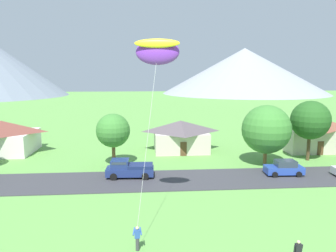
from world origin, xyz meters
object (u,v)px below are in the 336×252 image
at_px(tree_center, 113,131).
at_px(parked_car_blue_west_end, 284,168).
at_px(kite_flyer_with_kite, 157,54).
at_px(house_left_center, 310,132).
at_px(house_leftmost, 2,136).
at_px(tree_near_right, 266,129).
at_px(house_right_center, 181,135).
at_px(pickup_truck_navy_west_side, 129,169).
at_px(tree_left_of_center, 310,120).

relative_size(tree_center, parked_car_blue_west_end, 1.54).
bearing_deg(kite_flyer_with_kite, house_left_center, 41.19).
relative_size(house_leftmost, kite_flyer_with_kite, 0.66).
height_order(house_leftmost, tree_near_right, tree_near_right).
height_order(house_leftmost, house_left_center, house_left_center).
bearing_deg(house_right_center, house_left_center, -4.50).
bearing_deg(pickup_truck_navy_west_side, tree_near_right, 12.41).
xyz_separation_m(tree_left_of_center, tree_center, (-25.54, -0.42, -0.95)).
bearing_deg(house_left_center, house_right_center, 175.50).
relative_size(tree_near_right, kite_flyer_with_kite, 0.54).
height_order(house_leftmost, kite_flyer_with_kite, kite_flyer_with_kite).
bearing_deg(tree_left_of_center, house_right_center, 156.75).
distance_m(tree_near_right, parked_car_blue_west_end, 5.70).
bearing_deg(house_left_center, house_leftmost, 177.53).
bearing_deg(pickup_truck_navy_west_side, tree_center, 112.53).
bearing_deg(kite_flyer_with_kite, tree_near_right, 44.10).
distance_m(house_leftmost, house_right_center, 25.98).
bearing_deg(parked_car_blue_west_end, house_left_center, 51.52).
xyz_separation_m(house_leftmost, house_left_center, (45.32, -1.96, 0.30)).
bearing_deg(house_left_center, tree_center, -168.43).
relative_size(tree_center, tree_near_right, 0.86).
height_order(tree_near_right, parked_car_blue_west_end, tree_near_right).
bearing_deg(tree_center, tree_near_right, -3.78).
bearing_deg(parked_car_blue_west_end, pickup_truck_navy_west_side, 178.14).
xyz_separation_m(tree_near_right, kite_flyer_with_kite, (-14.18, -13.74, 8.33)).
distance_m(tree_near_right, kite_flyer_with_kite, 21.42).
height_order(house_right_center, tree_left_of_center, tree_left_of_center).
relative_size(house_right_center, parked_car_blue_west_end, 1.97).
xyz_separation_m(tree_near_right, pickup_truck_navy_west_side, (-16.94, -3.73, -3.51)).
xyz_separation_m(house_right_center, tree_left_of_center, (16.23, -6.97, 3.06)).
bearing_deg(parked_car_blue_west_end, house_leftmost, 159.74).
bearing_deg(house_leftmost, tree_left_of_center, -9.95).
bearing_deg(pickup_truck_navy_west_side, kite_flyer_with_kite, -74.58).
xyz_separation_m(tree_left_of_center, pickup_truck_navy_west_side, (-23.48, -5.40, -4.34)).
distance_m(house_leftmost, tree_left_of_center, 42.95).
distance_m(tree_left_of_center, parked_car_blue_west_end, 9.57).
height_order(tree_center, kite_flyer_with_kite, kite_flyer_with_kite).
distance_m(house_right_center, tree_center, 12.08).
height_order(tree_left_of_center, parked_car_blue_west_end, tree_left_of_center).
height_order(house_right_center, kite_flyer_with_kite, kite_flyer_with_kite).
xyz_separation_m(house_left_center, kite_flyer_with_kite, (-23.84, -20.86, 10.14)).
height_order(tree_near_right, kite_flyer_with_kite, kite_flyer_with_kite).
bearing_deg(tree_near_right, house_leftmost, 165.72).
bearing_deg(parked_car_blue_west_end, house_right_center, 128.44).
xyz_separation_m(tree_left_of_center, kite_flyer_with_kite, (-20.71, -15.41, 7.50)).
bearing_deg(house_right_center, pickup_truck_navy_west_side, -120.36).
xyz_separation_m(house_leftmost, tree_center, (16.66, -7.82, 2.00)).
relative_size(house_leftmost, parked_car_blue_west_end, 2.19).
height_order(parked_car_blue_west_end, pickup_truck_navy_west_side, pickup_truck_navy_west_side).
distance_m(house_left_center, tree_near_right, 12.14).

